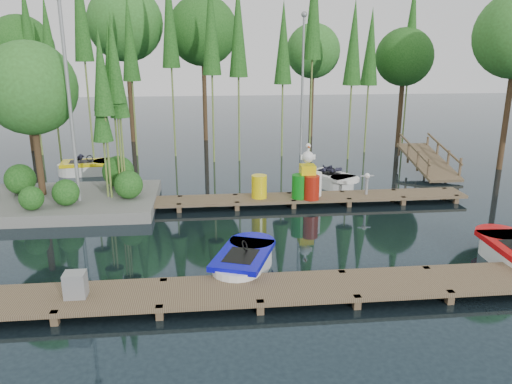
{
  "coord_description": "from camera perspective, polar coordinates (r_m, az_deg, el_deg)",
  "views": [
    {
      "loc": [
        -1.1,
        -14.71,
        5.57
      ],
      "look_at": [
        0.5,
        0.5,
        1.1
      ],
      "focal_mm": 35.0,
      "sensor_mm": 36.0,
      "label": 1
    }
  ],
  "objects": [
    {
      "name": "utility_cabinet",
      "position": [
        11.73,
        -19.94,
        -9.93
      ],
      "size": [
        0.46,
        0.39,
        0.57
      ],
      "primitive_type": "cube",
      "color": "gray",
      "rests_on": "near_dock"
    },
    {
      "name": "far_dock",
      "position": [
        18.14,
        0.91,
        -0.83
      ],
      "size": [
        15.0,
        1.2,
        0.5
      ],
      "color": "brown",
      "rests_on": "ground"
    },
    {
      "name": "boat_white_far",
      "position": [
        20.85,
        8.51,
        1.39
      ],
      "size": [
        2.32,
        2.79,
        1.21
      ],
      "rotation": [
        0.0,
        0.0,
        -0.33
      ],
      "color": "white",
      "rests_on": "ground"
    },
    {
      "name": "drum_cluster",
      "position": [
        18.07,
        5.99,
        1.17
      ],
      "size": [
        1.15,
        1.05,
        1.98
      ],
      "color": "#0D7815",
      "rests_on": "far_dock"
    },
    {
      "name": "ground_plane",
      "position": [
        15.77,
        -1.62,
        -4.4
      ],
      "size": [
        90.0,
        90.0,
        0.0
      ],
      "primitive_type": "plane",
      "color": "#1B2932"
    },
    {
      "name": "lamp_rear",
      "position": [
        26.25,
        5.36,
        13.36
      ],
      "size": [
        0.3,
        0.3,
        7.25
      ],
      "color": "gray",
      "rests_on": "ground"
    },
    {
      "name": "yellow_barrel",
      "position": [
        17.99,
        0.37,
        0.63
      ],
      "size": [
        0.55,
        0.55,
        0.83
      ],
      "primitive_type": "cylinder",
      "color": "yellow",
      "rests_on": "far_dock"
    },
    {
      "name": "tree_screen",
      "position": [
        25.33,
        -8.51,
        17.36
      ],
      "size": [
        34.42,
        18.53,
        10.31
      ],
      "color": "#442F1D",
      "rests_on": "ground"
    },
    {
      "name": "near_dock",
      "position": [
        11.57,
        0.12,
        -11.16
      ],
      "size": [
        18.0,
        1.5,
        0.5
      ],
      "color": "brown",
      "rests_on": "ground"
    },
    {
      "name": "ramp",
      "position": [
        24.02,
        19.05,
        3.42
      ],
      "size": [
        1.5,
        3.94,
        1.49
      ],
      "color": "brown",
      "rests_on": "ground"
    },
    {
      "name": "island",
      "position": [
        18.89,
        -22.14,
        7.85
      ],
      "size": [
        6.2,
        4.2,
        6.75
      ],
      "color": "slate",
      "rests_on": "ground"
    },
    {
      "name": "boat_yellow_far",
      "position": [
        23.88,
        -18.65,
        2.67
      ],
      "size": [
        2.91,
        1.53,
        1.4
      ],
      "rotation": [
        0.0,
        0.0,
        -0.25
      ],
      "color": "white",
      "rests_on": "ground"
    },
    {
      "name": "lamp_island",
      "position": [
        17.82,
        -20.68,
        11.05
      ],
      "size": [
        0.3,
        0.3,
        7.25
      ],
      "color": "gray",
      "rests_on": "ground"
    },
    {
      "name": "boat_blue",
      "position": [
        12.87,
        -1.39,
        -8.07
      ],
      "size": [
        2.07,
        2.94,
        0.9
      ],
      "rotation": [
        0.0,
        0.0,
        -0.36
      ],
      "color": "white",
      "rests_on": "ground"
    },
    {
      "name": "seagull_post",
      "position": [
        18.81,
        12.57,
        1.34
      ],
      "size": [
        0.5,
        0.27,
        0.81
      ],
      "color": "gray",
      "rests_on": "far_dock"
    }
  ]
}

